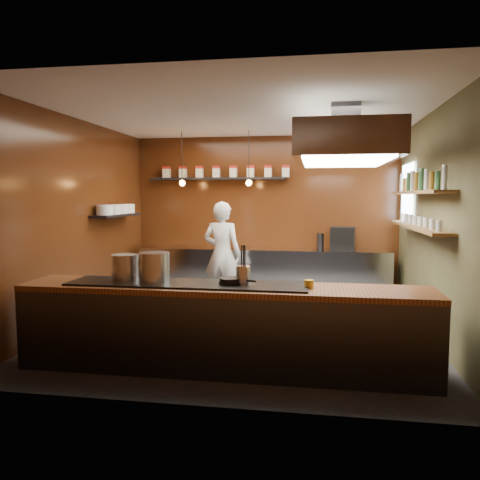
% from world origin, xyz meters
% --- Properties ---
extents(floor, '(5.00, 5.00, 0.00)m').
position_xyz_m(floor, '(0.00, 0.00, 0.00)').
color(floor, black).
rests_on(floor, ground).
extents(back_wall, '(5.00, 0.00, 5.00)m').
position_xyz_m(back_wall, '(0.00, 2.50, 1.50)').
color(back_wall, '#3C1A0A').
rests_on(back_wall, ground).
extents(left_wall, '(0.00, 5.00, 5.00)m').
position_xyz_m(left_wall, '(-2.50, 0.00, 1.50)').
color(left_wall, '#3C1A0A').
rests_on(left_wall, ground).
extents(right_wall, '(0.00, 5.00, 5.00)m').
position_xyz_m(right_wall, '(2.50, 0.00, 1.50)').
color(right_wall, '#434226').
rests_on(right_wall, ground).
extents(ceiling, '(5.00, 5.00, 0.00)m').
position_xyz_m(ceiling, '(0.00, 0.00, 3.00)').
color(ceiling, silver).
rests_on(ceiling, back_wall).
extents(window_pane, '(0.00, 1.00, 1.00)m').
position_xyz_m(window_pane, '(2.45, 1.70, 1.90)').
color(window_pane, white).
rests_on(window_pane, right_wall).
extents(prep_counter, '(4.60, 0.65, 0.90)m').
position_xyz_m(prep_counter, '(0.00, 2.17, 0.45)').
color(prep_counter, silver).
rests_on(prep_counter, floor).
extents(pass_counter, '(4.40, 0.72, 0.94)m').
position_xyz_m(pass_counter, '(-0.00, -1.60, 0.47)').
color(pass_counter, '#38383D').
rests_on(pass_counter, floor).
extents(tin_shelf, '(2.60, 0.26, 0.04)m').
position_xyz_m(tin_shelf, '(-0.90, 2.36, 2.20)').
color(tin_shelf, black).
rests_on(tin_shelf, back_wall).
extents(plate_shelf, '(0.30, 1.40, 0.04)m').
position_xyz_m(plate_shelf, '(-2.34, 1.00, 1.55)').
color(plate_shelf, black).
rests_on(plate_shelf, left_wall).
extents(bottle_shelf_upper, '(0.26, 2.80, 0.04)m').
position_xyz_m(bottle_shelf_upper, '(2.34, 0.30, 1.92)').
color(bottle_shelf_upper, brown).
rests_on(bottle_shelf_upper, right_wall).
extents(bottle_shelf_lower, '(0.26, 2.80, 0.04)m').
position_xyz_m(bottle_shelf_lower, '(2.34, 0.30, 1.45)').
color(bottle_shelf_lower, brown).
rests_on(bottle_shelf_lower, right_wall).
extents(extractor_hood, '(1.20, 2.00, 0.72)m').
position_xyz_m(extractor_hood, '(1.30, -0.40, 2.51)').
color(extractor_hood, '#38383D').
rests_on(extractor_hood, ceiling).
extents(pendant_left, '(0.10, 0.10, 0.95)m').
position_xyz_m(pendant_left, '(-1.40, 1.70, 2.15)').
color(pendant_left, black).
rests_on(pendant_left, ceiling).
extents(pendant_right, '(0.10, 0.10, 0.95)m').
position_xyz_m(pendant_right, '(-0.20, 1.70, 2.15)').
color(pendant_right, black).
rests_on(pendant_right, ceiling).
extents(storage_tins, '(2.43, 0.13, 0.22)m').
position_xyz_m(storage_tins, '(-0.75, 2.36, 2.33)').
color(storage_tins, beige).
rests_on(storage_tins, tin_shelf).
extents(plate_stacks, '(0.26, 1.16, 0.16)m').
position_xyz_m(plate_stacks, '(-2.34, 1.00, 1.65)').
color(plate_stacks, white).
rests_on(plate_stacks, plate_shelf).
extents(bottles, '(0.06, 2.66, 0.24)m').
position_xyz_m(bottles, '(2.34, 0.30, 2.06)').
color(bottles, silver).
rests_on(bottles, bottle_shelf_upper).
extents(wine_glasses, '(0.07, 2.37, 0.13)m').
position_xyz_m(wine_glasses, '(2.34, 0.30, 1.53)').
color(wine_glasses, silver).
rests_on(wine_glasses, bottle_shelf_lower).
extents(stockpot_large, '(0.41, 0.41, 0.32)m').
position_xyz_m(stockpot_large, '(-0.77, -1.58, 1.10)').
color(stockpot_large, silver).
rests_on(stockpot_large, pass_counter).
extents(stockpot_small, '(0.36, 0.36, 0.28)m').
position_xyz_m(stockpot_small, '(-1.14, -1.50, 1.08)').
color(stockpot_small, '#B9BCC1').
rests_on(stockpot_small, pass_counter).
extents(utensil_crock, '(0.19, 0.19, 0.19)m').
position_xyz_m(utensil_crock, '(0.21, -1.57, 1.04)').
color(utensil_crock, silver).
rests_on(utensil_crock, pass_counter).
extents(frying_pan, '(0.41, 0.25, 0.06)m').
position_xyz_m(frying_pan, '(0.08, -1.58, 0.97)').
color(frying_pan, black).
rests_on(frying_pan, pass_counter).
extents(butter_jar, '(0.11, 0.11, 0.09)m').
position_xyz_m(butter_jar, '(0.90, -1.59, 0.96)').
color(butter_jar, yellow).
rests_on(butter_jar, pass_counter).
extents(espresso_machine, '(0.47, 0.46, 0.41)m').
position_xyz_m(espresso_machine, '(1.45, 2.18, 1.11)').
color(espresso_machine, black).
rests_on(espresso_machine, prep_counter).
extents(chef, '(0.71, 0.52, 1.78)m').
position_xyz_m(chef, '(-0.59, 1.27, 0.89)').
color(chef, white).
rests_on(chef, floor).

